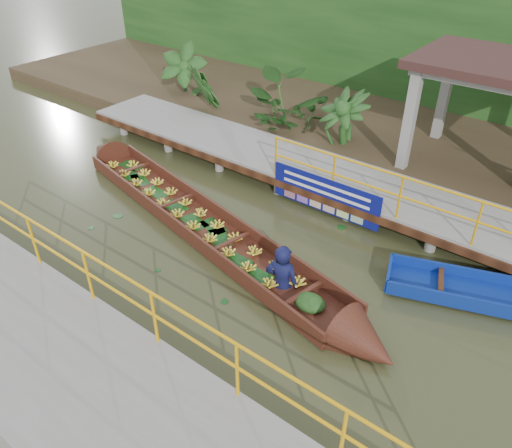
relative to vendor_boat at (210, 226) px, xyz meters
The scene contains 9 objects.
ground 1.13m from the vendor_boat, 10.90° to the right, with size 80.00×80.00×0.00m, color #32351A.
land_strip 7.37m from the vendor_boat, 81.54° to the left, with size 30.00×8.00×0.45m, color #34271A.
far_dock 3.41m from the vendor_boat, 71.07° to the left, with size 16.00×2.06×1.66m.
near_dock 4.88m from the vendor_boat, 64.68° to the right, with size 18.00×2.40×1.73m.
pavilion 7.77m from the vendor_boat, 56.15° to the left, with size 4.40×3.00×3.00m.
foliage_backdrop 10.00m from the vendor_boat, 83.68° to the left, with size 30.00×0.80×4.00m, color #183D13.
vendor_boat is the anchor object (origin of this frame).
blue_banner 2.77m from the vendor_boat, 55.56° to the left, with size 2.81×0.04×0.88m.
tropical_plants 5.17m from the vendor_boat, 89.59° to the left, with size 14.16×1.16×1.45m.
Camera 1 is at (5.29, -6.38, 6.47)m, focal length 35.00 mm.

